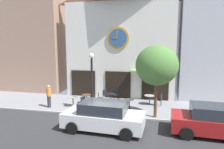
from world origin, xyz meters
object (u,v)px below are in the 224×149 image
(cafe_chair_right_end, at_px, (120,104))
(cafe_table_center_left, at_px, (129,102))
(cafe_chair_outer, at_px, (105,94))
(street_tree, at_px, (157,66))
(cafe_table_rightmost, at_px, (86,97))
(cafe_table_near_door, at_px, (110,96))
(parked_car_white, at_px, (104,116))
(street_lamp, at_px, (92,82))
(cafe_chair_near_lamp, at_px, (82,101))
(pedestrian_orange, at_px, (49,96))
(parked_car_red, at_px, (216,121))
(cafe_chair_facing_street, at_px, (92,99))
(cafe_chair_near_tree, at_px, (100,97))
(cafe_chair_under_awning, at_px, (115,94))
(cafe_table_center, at_px, (149,98))
(cafe_table_leftmost, at_px, (73,100))
(cafe_chair_facing_wall, at_px, (160,99))

(cafe_chair_right_end, bearing_deg, cafe_table_center_left, 45.74)
(cafe_table_center_left, distance_m, cafe_chair_outer, 2.87)
(cafe_chair_right_end, bearing_deg, street_tree, -16.14)
(cafe_table_rightmost, height_order, cafe_table_near_door, cafe_table_near_door)
(parked_car_white, bearing_deg, street_tree, 43.61)
(street_lamp, relative_size, cafe_table_near_door, 5.08)
(cafe_table_near_door, xyz_separation_m, cafe_chair_near_lamp, (-1.65, -1.85, -0.02))
(pedestrian_orange, bearing_deg, street_lamp, 0.44)
(parked_car_white, height_order, parked_car_red, same)
(street_tree, relative_size, pedestrian_orange, 2.72)
(cafe_chair_outer, relative_size, cafe_chair_right_end, 1.00)
(street_lamp, distance_m, cafe_chair_outer, 3.05)
(cafe_table_center_left, height_order, cafe_chair_outer, cafe_chair_outer)
(cafe_table_near_door, xyz_separation_m, cafe_table_center_left, (1.68, -1.25, -0.05))
(cafe_table_near_door, height_order, cafe_chair_facing_street, cafe_chair_facing_street)
(parked_car_white, bearing_deg, pedestrian_orange, 148.71)
(street_tree, bearing_deg, cafe_chair_near_tree, 153.70)
(parked_car_white, bearing_deg, cafe_table_center_left, 77.04)
(cafe_chair_near_lamp, bearing_deg, cafe_chair_outer, 65.49)
(cafe_chair_under_awning, bearing_deg, cafe_table_center_left, -54.73)
(cafe_chair_outer, height_order, cafe_chair_near_tree, same)
(cafe_chair_under_awning, xyz_separation_m, parked_car_white, (0.61, -5.95, 0.23))
(cafe_table_center, distance_m, pedestrian_orange, 7.53)
(cafe_chair_under_awning, xyz_separation_m, cafe_chair_facing_street, (-1.28, -2.05, 0.00))
(cafe_table_leftmost, relative_size, parked_car_red, 0.17)
(cafe_table_rightmost, bearing_deg, pedestrian_orange, -148.81)
(cafe_table_rightmost, distance_m, parked_car_red, 9.10)
(cafe_table_near_door, distance_m, cafe_chair_right_end, 2.14)
(street_lamp, relative_size, cafe_chair_near_tree, 4.45)
(cafe_chair_near_tree, height_order, cafe_chair_facing_street, same)
(cafe_table_leftmost, bearing_deg, cafe_chair_near_lamp, -19.22)
(cafe_table_center, xyz_separation_m, cafe_chair_under_awning, (-2.86, 0.67, -0.00))
(cafe_chair_near_lamp, bearing_deg, street_lamp, -15.41)
(cafe_table_center_left, xyz_separation_m, pedestrian_orange, (-5.80, -0.85, 0.36))
(cafe_table_leftmost, xyz_separation_m, cafe_chair_facing_street, (1.38, 0.37, 0.01))
(street_lamp, height_order, cafe_chair_facing_wall, street_lamp)
(street_lamp, distance_m, parked_car_red, 7.81)
(cafe_chair_outer, height_order, cafe_chair_facing_street, same)
(street_lamp, relative_size, pedestrian_orange, 2.40)
(street_lamp, relative_size, parked_car_white, 0.91)
(street_tree, xyz_separation_m, cafe_chair_facing_wall, (0.32, 2.53, -2.76))
(cafe_chair_near_tree, distance_m, parked_car_red, 8.34)
(cafe_chair_near_tree, height_order, parked_car_red, parked_car_red)
(street_tree, height_order, parked_car_white, street_tree)
(cafe_table_rightmost, height_order, parked_car_red, parked_car_red)
(street_lamp, xyz_separation_m, cafe_chair_facing_street, (-0.28, 0.89, -1.51))
(cafe_table_leftmost, distance_m, pedestrian_orange, 1.76)
(cafe_chair_near_lamp, bearing_deg, cafe_table_rightmost, 94.92)
(street_tree, xyz_separation_m, cafe_table_near_door, (-3.50, 2.51, -2.74))
(cafe_chair_near_lamp, distance_m, cafe_chair_near_tree, 1.70)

